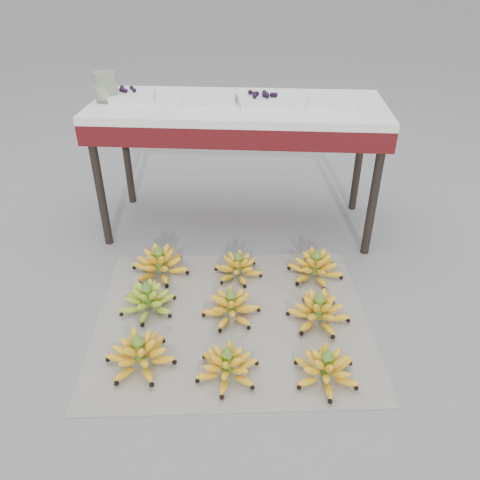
# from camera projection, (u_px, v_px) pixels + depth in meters

# --- Properties ---
(ground) EXTENTS (60.00, 60.00, 0.00)m
(ground) POSITION_uv_depth(u_px,v_px,m) (246.00, 323.00, 2.15)
(ground) COLOR gray
(ground) RESTS_ON ground
(newspaper_mat) EXTENTS (1.35, 1.17, 0.01)m
(newspaper_mat) POSITION_uv_depth(u_px,v_px,m) (232.00, 318.00, 2.18)
(newspaper_mat) COLOR silver
(newspaper_mat) RESTS_ON ground
(bunch_front_left) EXTENTS (0.35, 0.35, 0.17)m
(bunch_front_left) POSITION_uv_depth(u_px,v_px,m) (140.00, 354.00, 1.90)
(bunch_front_left) COLOR yellow
(bunch_front_left) RESTS_ON newspaper_mat
(bunch_front_center) EXTENTS (0.33, 0.33, 0.16)m
(bunch_front_center) POSITION_uv_depth(u_px,v_px,m) (227.00, 366.00, 1.86)
(bunch_front_center) COLOR yellow
(bunch_front_center) RESTS_ON newspaper_mat
(bunch_front_right) EXTENTS (0.29, 0.29, 0.16)m
(bunch_front_right) POSITION_uv_depth(u_px,v_px,m) (326.00, 369.00, 1.84)
(bunch_front_right) COLOR yellow
(bunch_front_right) RESTS_ON newspaper_mat
(bunch_mid_left) EXTENTS (0.34, 0.34, 0.16)m
(bunch_mid_left) POSITION_uv_depth(u_px,v_px,m) (148.00, 300.00, 2.20)
(bunch_mid_left) COLOR #6FA725
(bunch_mid_left) RESTS_ON newspaper_mat
(bunch_mid_center) EXTENTS (0.31, 0.31, 0.16)m
(bunch_mid_center) POSITION_uv_depth(u_px,v_px,m) (231.00, 307.00, 2.16)
(bunch_mid_center) COLOR yellow
(bunch_mid_center) RESTS_ON newspaper_mat
(bunch_mid_right) EXTENTS (0.36, 0.36, 0.17)m
(bunch_mid_right) POSITION_uv_depth(u_px,v_px,m) (318.00, 311.00, 2.13)
(bunch_mid_right) COLOR yellow
(bunch_mid_right) RESTS_ON newspaper_mat
(bunch_back_left) EXTENTS (0.33, 0.33, 0.18)m
(bunch_back_left) POSITION_uv_depth(u_px,v_px,m) (160.00, 264.00, 2.44)
(bunch_back_left) COLOR yellow
(bunch_back_left) RESTS_ON newspaper_mat
(bunch_back_center) EXTENTS (0.32, 0.32, 0.15)m
(bunch_back_center) POSITION_uv_depth(u_px,v_px,m) (238.00, 267.00, 2.43)
(bunch_back_center) COLOR yellow
(bunch_back_center) RESTS_ON newspaper_mat
(bunch_back_right) EXTENTS (0.37, 0.37, 0.17)m
(bunch_back_right) POSITION_uv_depth(u_px,v_px,m) (315.00, 267.00, 2.42)
(bunch_back_right) COLOR yellow
(bunch_back_right) RESTS_ON newspaper_mat
(vendor_table) EXTENTS (1.58, 0.63, 0.76)m
(vendor_table) POSITION_uv_depth(u_px,v_px,m) (238.00, 118.00, 2.56)
(vendor_table) COLOR black
(vendor_table) RESTS_ON ground
(tray_far_left) EXTENTS (0.27, 0.22, 0.06)m
(tray_far_left) POSITION_uv_depth(u_px,v_px,m) (132.00, 95.00, 2.56)
(tray_far_left) COLOR silver
(tray_far_left) RESTS_ON vendor_table
(tray_left) EXTENTS (0.30, 0.24, 0.04)m
(tray_left) POSITION_uv_depth(u_px,v_px,m) (208.00, 97.00, 2.53)
(tray_left) COLOR silver
(tray_left) RESTS_ON vendor_table
(tray_right) EXTENTS (0.30, 0.25, 0.07)m
(tray_right) POSITION_uv_depth(u_px,v_px,m) (263.00, 99.00, 2.48)
(tray_right) COLOR silver
(tray_right) RESTS_ON vendor_table
(tray_far_right) EXTENTS (0.27, 0.21, 0.04)m
(tray_far_right) POSITION_uv_depth(u_px,v_px,m) (333.00, 102.00, 2.46)
(tray_far_right) COLOR silver
(tray_far_right) RESTS_ON vendor_table
(glass_jar) EXTENTS (0.13, 0.13, 0.15)m
(glass_jar) POSITION_uv_depth(u_px,v_px,m) (106.00, 87.00, 2.50)
(glass_jar) COLOR #B7CAA1
(glass_jar) RESTS_ON vendor_table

